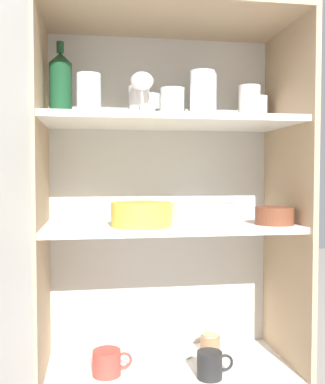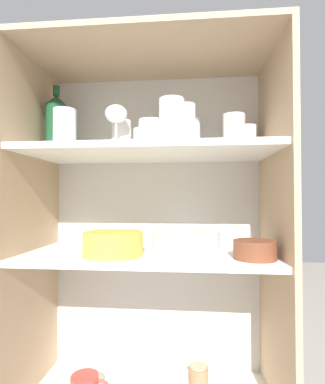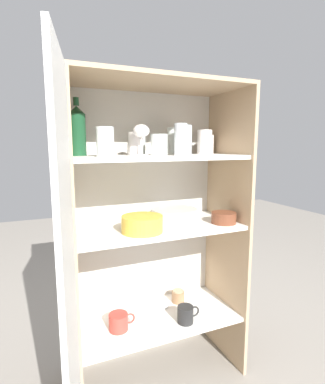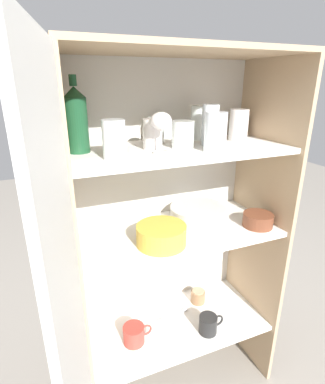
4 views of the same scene
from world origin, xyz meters
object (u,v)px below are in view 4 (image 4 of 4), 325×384
(coffee_mug_primary, at_px, (208,324))
(serving_bowl_small, at_px, (258,219))
(plate_stack_white, at_px, (198,213))
(storage_jar, at_px, (198,296))
(mixing_bowl_large, at_px, (161,234))
(wine_bottle, at_px, (76,120))

(coffee_mug_primary, bearing_deg, serving_bowl_small, 1.78)
(plate_stack_white, bearing_deg, coffee_mug_primary, -92.55)
(serving_bowl_small, xyz_separation_m, storage_jar, (-0.16, 0.18, -0.48))
(plate_stack_white, distance_m, serving_bowl_small, 0.25)
(mixing_bowl_large, relative_size, storage_jar, 2.61)
(coffee_mug_primary, bearing_deg, wine_bottle, 162.11)
(plate_stack_white, distance_m, coffee_mug_primary, 0.50)
(plate_stack_white, relative_size, mixing_bowl_large, 1.29)
(wine_bottle, height_order, coffee_mug_primary, wine_bottle)
(plate_stack_white, xyz_separation_m, storage_jar, (0.04, 0.04, -0.48))
(serving_bowl_small, height_order, coffee_mug_primary, serving_bowl_small)
(mixing_bowl_large, relative_size, serving_bowl_small, 1.50)
(wine_bottle, bearing_deg, serving_bowl_small, -11.99)
(mixing_bowl_large, height_order, coffee_mug_primary, mixing_bowl_large)
(wine_bottle, distance_m, storage_jar, 1.04)
(mixing_bowl_large, height_order, serving_bowl_small, mixing_bowl_large)
(coffee_mug_primary, bearing_deg, mixing_bowl_large, 174.49)
(wine_bottle, xyz_separation_m, mixing_bowl_large, (0.25, -0.13, -0.41))
(coffee_mug_primary, bearing_deg, plate_stack_white, 87.45)
(serving_bowl_small, xyz_separation_m, coffee_mug_primary, (-0.21, -0.01, -0.47))
(wine_bottle, relative_size, coffee_mug_primary, 2.11)
(wine_bottle, xyz_separation_m, plate_stack_white, (0.47, 0.00, -0.42))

